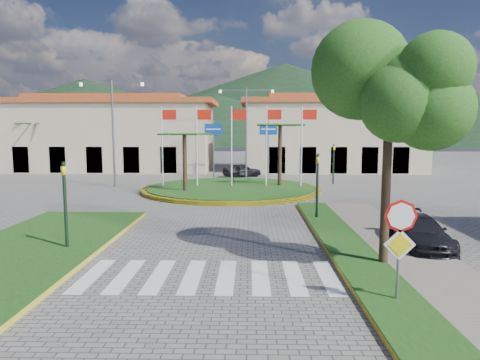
{
  "coord_description": "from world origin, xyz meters",
  "views": [
    {
      "loc": [
        1.26,
        -8.18,
        4.28
      ],
      "look_at": [
        0.92,
        8.0,
        2.41
      ],
      "focal_mm": 32.0,
      "sensor_mm": 36.0,
      "label": 1
    }
  ],
  "objects_px": {
    "deciduous_tree": "(389,101)",
    "white_van": "(102,165)",
    "roundabout_island": "(231,188)",
    "car_dark_b": "(339,166)",
    "stop_sign": "(400,235)",
    "car_dark_a": "(242,170)",
    "car_side_right": "(419,232)"
  },
  "relations": [
    {
      "from": "deciduous_tree",
      "to": "white_van",
      "type": "relative_size",
      "value": 1.52
    },
    {
      "from": "car_dark_b",
      "to": "stop_sign",
      "type": "bearing_deg",
      "value": -172.09
    },
    {
      "from": "roundabout_island",
      "to": "car_dark_a",
      "type": "bearing_deg",
      "value": 86.36
    },
    {
      "from": "car_dark_b",
      "to": "car_side_right",
      "type": "xyz_separation_m",
      "value": [
        -3.2,
        -29.6,
        0.03
      ]
    },
    {
      "from": "white_van",
      "to": "car_dark_b",
      "type": "height_order",
      "value": "white_van"
    },
    {
      "from": "car_dark_a",
      "to": "car_dark_b",
      "type": "distance_m",
      "value": 11.52
    },
    {
      "from": "roundabout_island",
      "to": "deciduous_tree",
      "type": "xyz_separation_m",
      "value": [
        5.5,
        -17.0,
        5.01
      ]
    },
    {
      "from": "roundabout_island",
      "to": "car_side_right",
      "type": "bearing_deg",
      "value": -62.99
    },
    {
      "from": "deciduous_tree",
      "to": "car_side_right",
      "type": "xyz_separation_m",
      "value": [
        2.0,
        2.3,
        -4.59
      ]
    },
    {
      "from": "stop_sign",
      "to": "roundabout_island",
      "type": "bearing_deg",
      "value": 103.73
    },
    {
      "from": "white_van",
      "to": "car_dark_a",
      "type": "relative_size",
      "value": 1.26
    },
    {
      "from": "roundabout_island",
      "to": "car_dark_b",
      "type": "height_order",
      "value": "roundabout_island"
    },
    {
      "from": "white_van",
      "to": "car_dark_b",
      "type": "distance_m",
      "value": 25.07
    },
    {
      "from": "white_van",
      "to": "car_dark_a",
      "type": "bearing_deg",
      "value": -99.16
    },
    {
      "from": "deciduous_tree",
      "to": "car_side_right",
      "type": "height_order",
      "value": "deciduous_tree"
    },
    {
      "from": "roundabout_island",
      "to": "white_van",
      "type": "height_order",
      "value": "roundabout_island"
    },
    {
      "from": "car_dark_a",
      "to": "deciduous_tree",
      "type": "bearing_deg",
      "value": 165.55
    },
    {
      "from": "roundabout_island",
      "to": "deciduous_tree",
      "type": "relative_size",
      "value": 1.87
    },
    {
      "from": "deciduous_tree",
      "to": "car_dark_a",
      "type": "distance_m",
      "value": 27.19
    },
    {
      "from": "car_dark_a",
      "to": "car_side_right",
      "type": "xyz_separation_m",
      "value": [
        6.9,
        -24.05,
        -0.02
      ]
    },
    {
      "from": "car_dark_b",
      "to": "car_side_right",
      "type": "height_order",
      "value": "car_side_right"
    },
    {
      "from": "deciduous_tree",
      "to": "white_van",
      "type": "bearing_deg",
      "value": 122.13
    },
    {
      "from": "car_dark_b",
      "to": "deciduous_tree",
      "type": "bearing_deg",
      "value": -171.92
    },
    {
      "from": "stop_sign",
      "to": "car_dark_a",
      "type": "distance_m",
      "value": 29.72
    },
    {
      "from": "deciduous_tree",
      "to": "car_dark_b",
      "type": "height_order",
      "value": "deciduous_tree"
    },
    {
      "from": "roundabout_island",
      "to": "white_van",
      "type": "distance_m",
      "value": 20.51
    },
    {
      "from": "deciduous_tree",
      "to": "stop_sign",
      "type": "bearing_deg",
      "value": -101.18
    },
    {
      "from": "stop_sign",
      "to": "white_van",
      "type": "bearing_deg",
      "value": 119.07
    },
    {
      "from": "roundabout_island",
      "to": "stop_sign",
      "type": "height_order",
      "value": "roundabout_island"
    },
    {
      "from": "car_side_right",
      "to": "car_dark_a",
      "type": "bearing_deg",
      "value": 108.1
    },
    {
      "from": "roundabout_island",
      "to": "stop_sign",
      "type": "xyz_separation_m",
      "value": [
        4.9,
        -20.04,
        1.62
      ]
    },
    {
      "from": "stop_sign",
      "to": "car_dark_b",
      "type": "height_order",
      "value": "stop_sign"
    }
  ]
}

